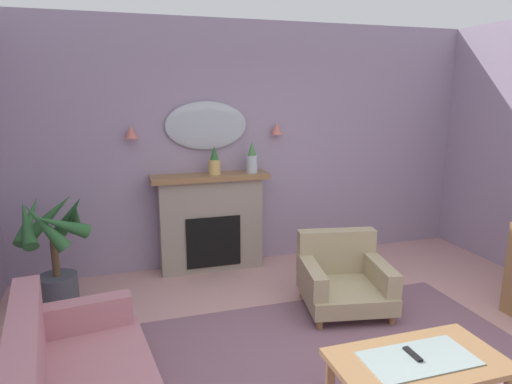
{
  "coord_description": "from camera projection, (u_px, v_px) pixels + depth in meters",
  "views": [
    {
      "loc": [
        -1.58,
        -2.5,
        2.09
      ],
      "look_at": [
        -0.34,
        1.5,
        1.15
      ],
      "focal_mm": 31.42,
      "sensor_mm": 36.0,
      "label": 1
    }
  ],
  "objects": [
    {
      "name": "fireplace",
      "position": [
        211.0,
        223.0,
        5.31
      ],
      "size": [
        1.36,
        0.36,
        1.16
      ],
      "color": "gray",
      "rests_on": "ground"
    },
    {
      "name": "potted_plant_tall_palm",
      "position": [
        54.0,
        248.0,
        4.33
      ],
      "size": [
        0.72,
        0.74,
        1.15
      ],
      "color": "#474C56",
      "rests_on": "ground"
    },
    {
      "name": "armchair_in_corner",
      "position": [
        343.0,
        277.0,
        4.43
      ],
      "size": [
        0.94,
        0.95,
        0.71
      ],
      "color": "tan",
      "rests_on": "ground"
    },
    {
      "name": "patterned_rug",
      "position": [
        349.0,
        370.0,
        3.43
      ],
      "size": [
        3.2,
        2.4,
        0.01
      ],
      "primitive_type": "cube",
      "color": "#7F5B6B",
      "rests_on": "ground"
    },
    {
      "name": "wall_back",
      "position": [
        253.0,
        145.0,
        5.49
      ],
      "size": [
        6.67,
        0.1,
        2.91
      ],
      "primitive_type": "cube",
      "color": "#9E8CA8",
      "rests_on": "ground"
    },
    {
      "name": "wall_sconce_left",
      "position": [
        131.0,
        132.0,
        4.91
      ],
      "size": [
        0.14,
        0.14,
        0.14
      ],
      "primitive_type": "cone",
      "color": "#D17066"
    },
    {
      "name": "tv_remote",
      "position": [
        413.0,
        355.0,
        2.86
      ],
      "size": [
        0.04,
        0.16,
        0.02
      ],
      "primitive_type": "cube",
      "color": "black",
      "rests_on": "coffee_table"
    },
    {
      "name": "wall_sconce_right",
      "position": [
        277.0,
        129.0,
        5.4
      ],
      "size": [
        0.14,
        0.14,
        0.14
      ],
      "primitive_type": "cone",
      "color": "#D17066"
    },
    {
      "name": "coffee_table",
      "position": [
        418.0,
        367.0,
        2.84
      ],
      "size": [
        1.1,
        0.6,
        0.45
      ],
      "color": "olive",
      "rests_on": "ground"
    },
    {
      "name": "mantel_vase_centre",
      "position": [
        252.0,
        159.0,
        5.26
      ],
      "size": [
        0.13,
        0.13,
        0.36
      ],
      "color": "silver",
      "rests_on": "fireplace"
    },
    {
      "name": "mantel_vase_right",
      "position": [
        214.0,
        162.0,
        5.14
      ],
      "size": [
        0.14,
        0.14,
        0.33
      ],
      "color": "tan",
      "rests_on": "fireplace"
    },
    {
      "name": "wall_mirror",
      "position": [
        206.0,
        126.0,
        5.19
      ],
      "size": [
        0.96,
        0.06,
        0.56
      ],
      "primitive_type": "ellipsoid",
      "color": "#B2BCC6"
    }
  ]
}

